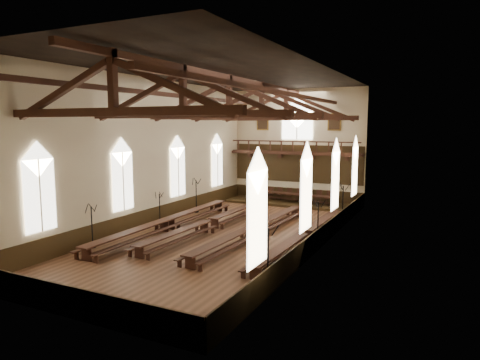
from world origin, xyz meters
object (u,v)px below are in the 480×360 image
Objects in this scene: refectory_row_c at (255,228)px; refectory_row_a at (167,222)px; refectory_row_b at (210,222)px; refectory_row_d at (305,235)px; candelabrum_left_near at (92,235)px; candelabrum_left_mid at (160,215)px; candelabrum_right_near at (268,268)px; dais at (291,203)px; candelabrum_right_far at (343,210)px; high_table at (291,195)px; candelabrum_left_far at (196,202)px; candelabrum_right_mid at (318,230)px.

refectory_row_a is at bearing -169.76° from refectory_row_c.
refectory_row_d is at bearing -2.47° from refectory_row_b.
refectory_row_b is 6.58m from refectory_row_d.
candelabrum_left_near is (-1.41, -5.14, 0.18)m from refectory_row_a.
candelabrum_left_mid is at bearing 142.39° from refectory_row_a.
candelabrum_right_near reaches higher than refectory_row_b.
refectory_row_b is 11.17m from dais.
refectory_row_b is 5.26× the size of candelabrum_right_far.
candelabrum_left_far is (-5.60, -6.46, -0.04)m from high_table.
candelabrum_right_mid reaches higher than refectory_row_c.
candelabrum_left_near is at bearing -130.68° from candelabrum_right_far.
refectory_row_a is 1.05× the size of refectory_row_d.
candelabrum_right_near is at bearing -45.90° from refectory_row_b.
candelabrum_left_near is at bearing -105.36° from refectory_row_a.
candelabrum_right_near is 1.06× the size of candelabrum_right_mid.
candelabrum_left_near is (-7.23, -6.19, 0.22)m from refectory_row_c.
refectory_row_a is 5.93× the size of candelabrum_left_near.
candelabrum_right_far is (0.00, 13.97, -0.01)m from candelabrum_right_near.
candelabrum_right_far is (11.10, 1.95, -0.00)m from candelabrum_left_far.
candelabrum_right_far is at bearing 38.74° from refectory_row_a.
refectory_row_b is 6.20× the size of candelabrum_left_mid.
refectory_row_a is 9.09m from refectory_row_d.
dais is 19.29m from candelabrum_right_near.
candelabrum_left_far reaches higher than candelabrum_right_mid.
refectory_row_a is at bearing -173.87° from refectory_row_d.
dais is at bearing 98.21° from refectory_row_c.
high_table is 12.18m from candelabrum_right_mid.
high_table is 3.08× the size of candelabrum_left_far.
candelabrum_left_far is 1.00× the size of candelabrum_right_near.
candelabrum_left_near is at bearing -107.83° from high_table.
refectory_row_b is at bearing -137.91° from candelabrum_right_far.
refectory_row_d is 11.53m from candelabrum_left_far.
dais is (4.19, 12.28, -0.48)m from refectory_row_a.
high_table is at bearing 180.00° from dais.
refectory_row_c is 1.26× the size of dais.
refectory_row_b is 11.17m from high_table.
refectory_row_d is 12.31m from high_table.
high_table reaches higher than dais.
candelabrum_right_mid is at bearing -90.00° from candelabrum_right_far.
refectory_row_a is at bearing 147.41° from candelabrum_right_near.
candelabrum_right_mid is at bearing 8.30° from refectory_row_a.
candelabrum_right_mid is at bearing -63.18° from high_table.
candelabrum_left_near is at bearing -107.83° from dais.
refectory_row_c is 1.02× the size of refectory_row_d.
candelabrum_left_mid is at bearing -116.59° from high_table.
candelabrum_right_near is at bearing -73.44° from high_table.
refectory_row_c is 3.23m from refectory_row_d.
candelabrum_right_far is at bearing 90.00° from candelabrum_right_mid.
candelabrum_right_near is at bearing -33.27° from candelabrum_left_mid.
refectory_row_d reaches higher than dais.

